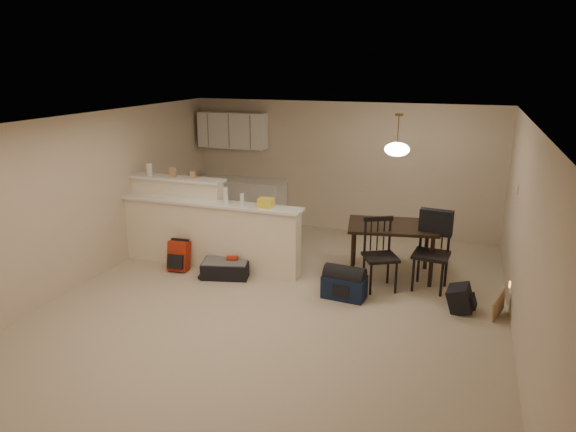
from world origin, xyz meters
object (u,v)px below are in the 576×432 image
at_px(pendant_lamp, 397,149).
at_px(black_daypack, 460,299).
at_px(suitcase, 226,269).
at_px(dining_chair_far, 431,253).
at_px(red_backpack, 179,256).
at_px(dining_table, 392,231).
at_px(navy_duffel, 344,287).
at_px(dining_chair_near, 381,255).

xyz_separation_m(pendant_lamp, black_daypack, (1.07, -0.89, -1.82)).
distance_m(suitcase, black_daypack, 3.47).
relative_size(dining_chair_far, red_backpack, 2.37).
xyz_separation_m(red_backpack, black_daypack, (4.28, 0.02, -0.07)).
bearing_deg(dining_table, dining_chair_far, -38.24).
relative_size(suitcase, navy_duffel, 1.19).
height_order(navy_duffel, black_daypack, black_daypack).
relative_size(dining_chair_near, navy_duffel, 1.76).
height_order(dining_chair_near, dining_chair_far, dining_chair_far).
xyz_separation_m(dining_chair_far, black_daypack, (0.45, -0.56, -0.40)).
height_order(dining_chair_near, black_daypack, dining_chair_near).
height_order(dining_chair_near, red_backpack, dining_chair_near).
bearing_deg(dining_chair_far, pendant_lamp, 158.06).
xyz_separation_m(dining_table, red_backpack, (-3.21, -0.91, -0.49)).
distance_m(dining_chair_far, navy_duffel, 1.37).
distance_m(pendant_lamp, dining_chair_far, 1.59).
distance_m(pendant_lamp, navy_duffel, 2.15).
relative_size(dining_chair_far, suitcase, 1.59).
height_order(dining_chair_far, red_backpack, dining_chair_far).
bearing_deg(red_backpack, dining_chair_far, 4.00).
distance_m(dining_chair_near, dining_chair_far, 0.73).
xyz_separation_m(dining_table, pendant_lamp, (-0.00, 0.00, 1.26)).
bearing_deg(black_daypack, dining_chair_far, 44.96).
bearing_deg(dining_chair_near, pendant_lamp, 55.70).
height_order(pendant_lamp, navy_duffel, pendant_lamp).
distance_m(pendant_lamp, red_backpack, 3.77).
relative_size(red_backpack, navy_duffel, 0.80).
bearing_deg(dining_chair_far, red_backpack, -165.52).
bearing_deg(black_daypack, pendant_lamp, 56.58).
distance_m(dining_table, red_backpack, 3.37).
relative_size(dining_chair_near, red_backpack, 2.21).
bearing_deg(navy_duffel, black_daypack, 9.54).
height_order(dining_table, black_daypack, dining_table).
distance_m(dining_table, navy_duffel, 1.27).
xyz_separation_m(dining_chair_near, red_backpack, (-3.14, -0.34, -0.29)).
relative_size(pendant_lamp, dining_chair_far, 0.55).
distance_m(dining_chair_far, black_daypack, 0.82).
height_order(dining_chair_far, black_daypack, dining_chair_far).
bearing_deg(suitcase, dining_chair_far, -4.20).
distance_m(pendant_lamp, black_daypack, 2.29).
height_order(red_backpack, navy_duffel, red_backpack).
bearing_deg(navy_duffel, suitcase, -179.54).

